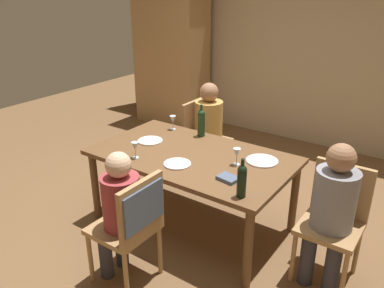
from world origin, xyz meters
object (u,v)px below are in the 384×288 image
(armoire_cabinet, at_px, (171,55))
(wine_glass_centre, at_px, (173,120))
(wine_glass_near_left, at_px, (135,147))
(handbag, at_px, (233,177))
(dining_table, at_px, (192,162))
(chair_near, at_px, (134,218))
(wine_bottle_tall_green, at_px, (242,180))
(dinner_plate_guest_right, at_px, (262,161))
(wine_glass_near_right, at_px, (237,153))
(chair_far_left, at_px, (202,134))
(person_man_bearded, at_px, (119,207))
(dinner_plate_host, at_px, (150,141))
(chair_right_end, at_px, (335,214))
(person_woman_host, at_px, (333,206))
(person_man_guest, at_px, (210,125))
(wine_bottle_dark_red, at_px, (201,122))
(dinner_plate_guest_left, at_px, (177,164))

(armoire_cabinet, height_order, wine_glass_centre, armoire_cabinet)
(wine_glass_near_left, bearing_deg, handbag, 76.12)
(dining_table, bearing_deg, chair_near, -82.19)
(wine_bottle_tall_green, bearing_deg, dining_table, 150.67)
(chair_near, bearing_deg, wine_bottle_tall_green, -50.14)
(dinner_plate_guest_right, bearing_deg, wine_bottle_tall_green, -77.94)
(wine_glass_near_left, xyz_separation_m, wine_glass_near_right, (0.80, 0.39, 0.00))
(chair_far_left, height_order, person_man_bearded, person_man_bearded)
(wine_glass_near_right, distance_m, dinner_plate_host, 0.94)
(chair_near, height_order, dinner_plate_host, chair_near)
(chair_near, relative_size, wine_glass_near_left, 6.17)
(chair_far_left, distance_m, person_man_bearded, 1.87)
(chair_near, bearing_deg, dinner_plate_guest_right, -22.31)
(dinner_plate_host, height_order, dinner_plate_guest_right, same)
(dinner_plate_host, bearing_deg, wine_glass_near_right, 1.98)
(chair_right_end, relative_size, wine_glass_near_right, 6.17)
(wine_glass_near_right, bearing_deg, chair_far_left, 137.08)
(chair_near, height_order, dinner_plate_guest_right, chair_near)
(person_woman_host, relative_size, wine_bottle_tall_green, 3.82)
(armoire_cabinet, bearing_deg, chair_far_left, -42.27)
(wine_glass_near_right, xyz_separation_m, dinner_plate_guest_right, (0.15, 0.18, -0.10))
(wine_glass_near_right, bearing_deg, person_man_bearded, -115.82)
(armoire_cabinet, height_order, person_man_guest, armoire_cabinet)
(wine_bottle_dark_red, distance_m, wine_glass_near_left, 0.79)
(chair_far_left, distance_m, person_woman_host, 2.00)
(dinner_plate_guest_right, bearing_deg, chair_right_end, -11.14)
(armoire_cabinet, relative_size, dinner_plate_guest_left, 9.27)
(wine_glass_near_right, bearing_deg, wine_glass_centre, 159.39)
(dining_table, bearing_deg, wine_bottle_tall_green, -29.33)
(chair_right_end, relative_size, wine_bottle_dark_red, 2.81)
(person_man_bearded, height_order, wine_glass_near_right, person_man_bearded)
(person_man_guest, distance_m, wine_bottle_dark_red, 0.57)
(wine_glass_near_left, distance_m, handbag, 1.49)
(chair_right_end, xyz_separation_m, handbag, (-1.33, 0.82, -0.42))
(chair_right_end, xyz_separation_m, chair_far_left, (-1.77, 0.82, 0.00))
(chair_far_left, xyz_separation_m, wine_glass_centre, (-0.04, -0.50, 0.31))
(person_man_bearded, xyz_separation_m, wine_glass_near_right, (0.46, 0.95, 0.21))
(chair_near, xyz_separation_m, wine_bottle_tall_green, (0.60, 0.50, 0.28))
(dining_table, relative_size, wine_bottle_tall_green, 5.97)
(wine_glass_near_right, bearing_deg, wine_bottle_dark_red, 148.52)
(chair_near, xyz_separation_m, person_man_bearded, (-0.15, 0.00, 0.04))
(dining_table, xyz_separation_m, wine_bottle_tall_green, (0.72, -0.40, 0.21))
(wine_bottle_dark_red, bearing_deg, handbag, 74.98)
(handbag, bearing_deg, wine_bottle_dark_red, -105.02)
(wine_bottle_tall_green, relative_size, wine_bottle_dark_red, 0.92)
(dinner_plate_host, bearing_deg, armoire_cabinet, 123.41)
(person_man_bearded, xyz_separation_m, dinner_plate_host, (-0.48, 0.91, 0.11))
(person_man_bearded, bearing_deg, person_woman_host, -56.09)
(dining_table, xyz_separation_m, person_woman_host, (1.28, -0.03, -0.00))
(person_woman_host, bearing_deg, wine_bottle_dark_red, -16.98)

